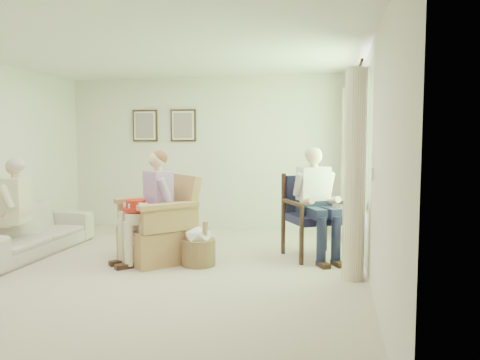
# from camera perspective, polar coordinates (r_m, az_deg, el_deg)

# --- Properties ---
(floor) EXTENTS (5.50, 5.50, 0.00)m
(floor) POSITION_cam_1_polar(r_m,az_deg,el_deg) (5.66, -11.12, -10.92)
(floor) COLOR #C2B19C
(floor) RESTS_ON ground
(back_wall) EXTENTS (5.00, 0.04, 2.60)m
(back_wall) POSITION_cam_1_polar(r_m,az_deg,el_deg) (8.06, -3.78, 3.25)
(back_wall) COLOR silver
(back_wall) RESTS_ON ground
(right_wall) EXTENTS (0.04, 5.50, 2.60)m
(right_wall) POSITION_cam_1_polar(r_m,az_deg,el_deg) (5.05, 15.86, 2.03)
(right_wall) COLOR silver
(right_wall) RESTS_ON ground
(ceiling) EXTENTS (5.00, 5.50, 0.02)m
(ceiling) POSITION_cam_1_polar(r_m,az_deg,el_deg) (5.55, -11.59, 15.87)
(ceiling) COLOR white
(ceiling) RESTS_ON back_wall
(window) EXTENTS (0.13, 2.50, 1.63)m
(window) POSITION_cam_1_polar(r_m,az_deg,el_deg) (6.24, 14.74, 5.21)
(window) COLOR #2D6B23
(window) RESTS_ON right_wall
(curtain_left) EXTENTS (0.34, 0.34, 2.30)m
(curtain_left) POSITION_cam_1_polar(r_m,az_deg,el_deg) (5.26, 13.79, 0.56)
(curtain_left) COLOR beige
(curtain_left) RESTS_ON ground
(curtain_right) EXTENTS (0.34, 0.34, 2.30)m
(curtain_right) POSITION_cam_1_polar(r_m,az_deg,el_deg) (7.22, 13.15, 1.74)
(curtain_right) COLOR beige
(curtain_right) RESTS_ON ground
(framed_print_left) EXTENTS (0.45, 0.05, 0.55)m
(framed_print_left) POSITION_cam_1_polar(r_m,az_deg,el_deg) (8.40, -11.51, 6.51)
(framed_print_left) COLOR #382114
(framed_print_left) RESTS_ON back_wall
(framed_print_right) EXTENTS (0.45, 0.05, 0.55)m
(framed_print_right) POSITION_cam_1_polar(r_m,az_deg,el_deg) (8.15, -6.94, 6.62)
(framed_print_right) COLOR #382114
(framed_print_right) RESTS_ON back_wall
(wicker_armchair) EXTENTS (0.85, 0.84, 1.09)m
(wicker_armchair) POSITION_cam_1_polar(r_m,az_deg,el_deg) (6.11, -9.90, -6.39)
(wicker_armchair) COLOR #A37F4D
(wicker_armchair) RESTS_ON ground
(wood_armchair) EXTENTS (0.69, 0.65, 1.06)m
(wood_armchair) POSITION_cam_1_polar(r_m,az_deg,el_deg) (6.27, 9.09, -3.91)
(wood_armchair) COLOR black
(wood_armchair) RESTS_ON ground
(sofa) EXTENTS (2.14, 0.84, 0.63)m
(sofa) POSITION_cam_1_polar(r_m,az_deg,el_deg) (6.95, -24.69, -5.67)
(sofa) COLOR beige
(sofa) RESTS_ON ground
(person_wicker) EXTENTS (0.40, 0.63, 1.37)m
(person_wicker) POSITION_cam_1_polar(r_m,az_deg,el_deg) (5.91, -10.48, -2.25)
(person_wicker) COLOR beige
(person_wicker) RESTS_ON ground
(person_dark) EXTENTS (0.40, 0.63, 1.41)m
(person_dark) POSITION_cam_1_polar(r_m,az_deg,el_deg) (6.06, 9.06, -1.74)
(person_dark) COLOR #1B203C
(person_dark) RESTS_ON ground
(person_sofa) EXTENTS (0.42, 0.62, 1.28)m
(person_sofa) POSITION_cam_1_polar(r_m,az_deg,el_deg) (6.68, -26.14, -2.50)
(person_sofa) COLOR beige
(person_sofa) RESTS_ON ground
(red_hat) EXTENTS (0.32, 0.32, 0.14)m
(red_hat) POSITION_cam_1_polar(r_m,az_deg,el_deg) (5.87, -12.57, -3.16)
(red_hat) COLOR #B62212
(red_hat) RESTS_ON person_wicker
(hatbox) EXTENTS (0.42, 0.42, 0.61)m
(hatbox) POSITION_cam_1_polar(r_m,az_deg,el_deg) (5.80, -5.07, -8.02)
(hatbox) COLOR tan
(hatbox) RESTS_ON ground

